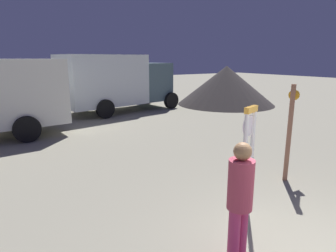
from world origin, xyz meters
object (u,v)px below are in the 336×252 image
object	(u,v)px
standing_clock	(248,153)
arrow_sign	(291,115)
person_near_clock	(240,199)
dome_tent	(226,85)
box_truck_far	(115,81)

from	to	relation	value
standing_clock	arrow_sign	xyz separation A→B (m)	(2.34, 0.80, 0.27)
person_near_clock	standing_clock	bearing A→B (deg)	37.76
dome_tent	standing_clock	bearing A→B (deg)	-132.60
standing_clock	dome_tent	world-z (taller)	dome_tent
standing_clock	dome_tent	xyz separation A→B (m)	(9.06, 9.85, -0.04)
standing_clock	arrow_sign	bearing A→B (deg)	18.99
box_truck_far	dome_tent	size ratio (longest dim) A/B	1.10
arrow_sign	dome_tent	xyz separation A→B (m)	(6.72, 9.05, -0.32)
person_near_clock	dome_tent	distance (m)	14.63
standing_clock	dome_tent	bearing A→B (deg)	47.40
box_truck_far	dome_tent	world-z (taller)	box_truck_far
dome_tent	person_near_clock	bearing A→B (deg)	-133.42
arrow_sign	box_truck_far	bearing A→B (deg)	89.59
arrow_sign	box_truck_far	xyz separation A→B (m)	(0.08, 10.39, 0.13)
box_truck_far	arrow_sign	bearing A→B (deg)	-90.41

